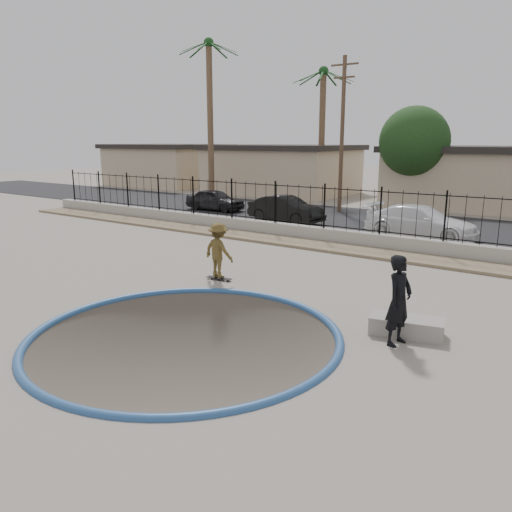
{
  "coord_description": "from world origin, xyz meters",
  "views": [
    {
      "loc": [
        7.33,
        -8.63,
        4.28
      ],
      "look_at": [
        -0.19,
        2.0,
        1.25
      ],
      "focal_mm": 35.0,
      "sensor_mm": 36.0,
      "label": 1
    }
  ],
  "objects_px": {
    "videographer": "(399,300)",
    "car_a": "(215,200)",
    "skateboard": "(219,278)",
    "skater": "(219,253)",
    "concrete_ledge": "(407,326)",
    "car_b": "(286,209)",
    "car_c": "(421,222)"
  },
  "relations": [
    {
      "from": "videographer",
      "to": "car_b",
      "type": "distance_m",
      "value": 16.19
    },
    {
      "from": "skateboard",
      "to": "car_a",
      "type": "relative_size",
      "value": 0.23
    },
    {
      "from": "videographer",
      "to": "car_a",
      "type": "distance_m",
      "value": 21.43
    },
    {
      "from": "skateboard",
      "to": "concrete_ledge",
      "type": "height_order",
      "value": "concrete_ledge"
    },
    {
      "from": "concrete_ledge",
      "to": "car_c",
      "type": "distance_m",
      "value": 11.94
    },
    {
      "from": "skateboard",
      "to": "car_c",
      "type": "relative_size",
      "value": 0.18
    },
    {
      "from": "skateboard",
      "to": "car_c",
      "type": "height_order",
      "value": "car_c"
    },
    {
      "from": "car_a",
      "to": "concrete_ledge",
      "type": "bearing_deg",
      "value": -129.97
    },
    {
      "from": "skater",
      "to": "videographer",
      "type": "xyz_separation_m",
      "value": [
        6.32,
        -1.69,
        0.12
      ]
    },
    {
      "from": "skater",
      "to": "car_b",
      "type": "xyz_separation_m",
      "value": [
        -4.18,
        10.63,
        -0.13
      ]
    },
    {
      "from": "skater",
      "to": "car_b",
      "type": "height_order",
      "value": "skater"
    },
    {
      "from": "videographer",
      "to": "car_c",
      "type": "bearing_deg",
      "value": 25.66
    },
    {
      "from": "car_a",
      "to": "skateboard",
      "type": "bearing_deg",
      "value": -141.31
    },
    {
      "from": "car_a",
      "to": "car_b",
      "type": "distance_m",
      "value": 6.15
    },
    {
      "from": "car_b",
      "to": "car_c",
      "type": "height_order",
      "value": "car_c"
    },
    {
      "from": "skateboard",
      "to": "skater",
      "type": "bearing_deg",
      "value": 0.0
    },
    {
      "from": "concrete_ledge",
      "to": "skater",
      "type": "bearing_deg",
      "value": 170.53
    },
    {
      "from": "car_b",
      "to": "skateboard",
      "type": "bearing_deg",
      "value": -153.26
    },
    {
      "from": "skater",
      "to": "concrete_ledge",
      "type": "distance_m",
      "value": 6.44
    },
    {
      "from": "skater",
      "to": "car_b",
      "type": "bearing_deg",
      "value": -62.53
    },
    {
      "from": "concrete_ledge",
      "to": "car_c",
      "type": "xyz_separation_m",
      "value": [
        -3.31,
        11.45,
        0.55
      ]
    },
    {
      "from": "videographer",
      "to": "concrete_ledge",
      "type": "relative_size",
      "value": 1.22
    },
    {
      "from": "concrete_ledge",
      "to": "videographer",
      "type": "bearing_deg",
      "value": -90.0
    },
    {
      "from": "videographer",
      "to": "concrete_ledge",
      "type": "xyz_separation_m",
      "value": [
        0.0,
        0.63,
        -0.78
      ]
    },
    {
      "from": "videographer",
      "to": "car_c",
      "type": "distance_m",
      "value": 12.53
    },
    {
      "from": "skater",
      "to": "videographer",
      "type": "distance_m",
      "value": 6.54
    },
    {
      "from": "concrete_ledge",
      "to": "car_c",
      "type": "bearing_deg",
      "value": 106.11
    },
    {
      "from": "skateboard",
      "to": "car_b",
      "type": "xyz_separation_m",
      "value": [
        -4.18,
        10.63,
        0.67
      ]
    },
    {
      "from": "car_a",
      "to": "car_b",
      "type": "xyz_separation_m",
      "value": [
        5.99,
        -1.37,
        0.04
      ]
    },
    {
      "from": "skateboard",
      "to": "concrete_ledge",
      "type": "relative_size",
      "value": 0.54
    },
    {
      "from": "concrete_ledge",
      "to": "car_a",
      "type": "distance_m",
      "value": 21.04
    },
    {
      "from": "skateboard",
      "to": "concrete_ledge",
      "type": "xyz_separation_m",
      "value": [
        6.32,
        -1.05,
        0.14
      ]
    }
  ]
}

